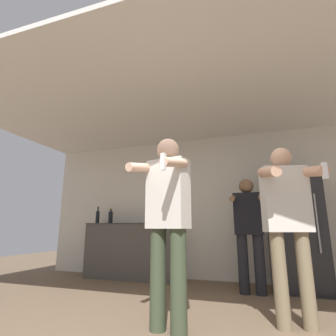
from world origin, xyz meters
TOP-DOWN VIEW (x-y plane):
  - wall_back at (0.00, 3.09)m, footprint 7.00×0.06m
  - ceiling_slab at (0.00, 1.53)m, footprint 7.00×3.58m
  - refrigerator at (1.12, 2.69)m, footprint 0.75×0.75m
  - counter at (-1.61, 2.79)m, footprint 1.68×0.57m
  - bottle_tall_gin at (-2.32, 2.72)m, footprint 0.07×0.07m
  - bottle_clear_vodka at (-2.03, 2.72)m, footprint 0.08×0.08m
  - bottle_red_label at (-1.22, 2.72)m, footprint 0.09×0.09m
  - person_woman_foreground at (-0.19, 0.66)m, footprint 0.53×0.57m
  - person_man_side at (0.89, 1.09)m, footprint 0.59×0.61m
  - person_spectator_back at (0.48, 2.28)m, footprint 0.45×0.50m

SIDE VIEW (x-z plane):
  - counter at x=-1.61m, z-range 0.00..0.96m
  - refrigerator at x=1.12m, z-range 0.00..1.72m
  - person_spectator_back at x=0.48m, z-range 0.09..1.68m
  - person_woman_foreground at x=-0.19m, z-range 0.11..1.86m
  - person_man_side at x=0.89m, z-range 0.16..1.84m
  - bottle_red_label at x=-1.22m, z-range 0.92..1.19m
  - bottle_clear_vodka at x=-2.03m, z-range 0.93..1.23m
  - bottle_tall_gin at x=-2.32m, z-range 0.92..1.26m
  - wall_back at x=0.00m, z-range 0.00..2.55m
  - ceiling_slab at x=0.00m, z-range 2.55..2.60m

